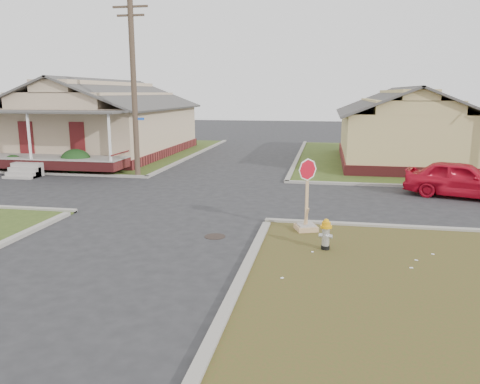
% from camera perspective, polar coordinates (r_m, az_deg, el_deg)
% --- Properties ---
extents(ground, '(120.00, 120.00, 0.00)m').
position_cam_1_polar(ground, '(15.45, -10.61, -4.37)').
color(ground, '#252527').
rests_on(ground, ground).
extents(verge_far_left, '(19.00, 19.00, 0.05)m').
position_cam_1_polar(verge_far_left, '(37.01, -19.54, 4.69)').
color(verge_far_left, '#344819').
rests_on(verge_far_left, ground).
extents(curbs, '(80.00, 40.00, 0.12)m').
position_cam_1_polar(curbs, '(20.04, -5.51, -0.44)').
color(curbs, gray).
rests_on(curbs, ground).
extents(manhole, '(0.64, 0.64, 0.01)m').
position_cam_1_polar(manhole, '(14.35, -3.07, -5.43)').
color(manhole, black).
rests_on(manhole, ground).
extents(corner_house, '(10.10, 15.50, 5.30)m').
position_cam_1_polar(corner_house, '(34.23, -16.51, 8.14)').
color(corner_house, maroon).
rests_on(corner_house, ground).
extents(side_house_yellow, '(7.60, 11.60, 4.70)m').
position_cam_1_polar(side_house_yellow, '(30.72, 19.17, 7.41)').
color(side_house_yellow, maroon).
rests_on(side_house_yellow, ground).
extents(utility_pole, '(1.80, 0.28, 9.00)m').
position_cam_1_polar(utility_pole, '(24.67, -12.82, 12.56)').
color(utility_pole, '#3E3024').
rests_on(utility_pole, ground).
extents(fire_hydrant, '(0.33, 0.33, 0.87)m').
position_cam_1_polar(fire_hydrant, '(13.14, 10.42, -4.89)').
color(fire_hydrant, black).
rests_on(fire_hydrant, ground).
extents(stop_sign, '(0.65, 0.63, 2.29)m').
position_cam_1_polar(stop_sign, '(14.84, 8.09, -2.79)').
color(stop_sign, tan).
rests_on(stop_sign, ground).
extents(red_sedan, '(4.80, 3.11, 1.52)m').
position_cam_1_polar(red_sedan, '(21.61, 25.34, 1.41)').
color(red_sedan, red).
rests_on(red_sedan, ground).
extents(hedge_left, '(1.25, 1.03, 0.96)m').
position_cam_1_polar(hedge_left, '(28.80, -25.88, 3.28)').
color(hedge_left, '#163B15').
rests_on(hedge_left, verge_far_left).
extents(hedge_right, '(1.58, 1.29, 1.21)m').
position_cam_1_polar(hedge_right, '(27.05, -19.37, 3.58)').
color(hedge_right, '#163B15').
rests_on(hedge_right, verge_far_left).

